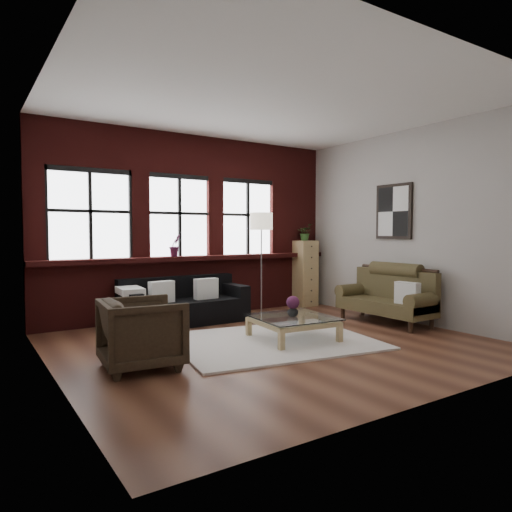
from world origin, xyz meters
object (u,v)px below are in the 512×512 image
coffee_table (293,329)px  floor_lamp (261,260)px  vase (293,311)px  vintage_settee (385,296)px  armchair (142,333)px  drawer_chest (304,273)px  dark_sofa (185,301)px

coffee_table → floor_lamp: 2.08m
floor_lamp → vase: bearing=-110.5°
coffee_table → floor_lamp: floor_lamp is taller
vintage_settee → armchair: (-4.17, -0.23, -0.06)m
armchair → coffee_table: armchair is taller
floor_lamp → vintage_settee: bearing=-51.7°
vintage_settee → vase: bearing=-176.6°
vase → drawer_chest: 3.04m
dark_sofa → vintage_settee: size_ratio=1.22×
armchair → vase: bearing=-81.7°
dark_sofa → floor_lamp: floor_lamp is taller
dark_sofa → armchair: (-1.42, -2.03, 0.02)m
coffee_table → vase: 0.25m
armchair → vase: armchair is taller
coffee_table → armchair: bearing=-177.0°
vase → coffee_table: bearing=-90.0°
dark_sofa → vintage_settee: vintage_settee is taller
armchair → coffee_table: (2.18, 0.12, -0.22)m
floor_lamp → armchair: bearing=-146.2°
coffee_table → floor_lamp: (0.67, 1.79, 0.83)m
dark_sofa → drawer_chest: bearing=6.8°
vase → dark_sofa: bearing=111.7°
dark_sofa → vintage_settee: (2.75, -1.79, 0.08)m
vintage_settee → coffee_table: (-1.99, -0.12, -0.28)m
vase → floor_lamp: bearing=69.5°
vintage_settee → dark_sofa: bearing=146.9°
armchair → drawer_chest: size_ratio=0.64×
dark_sofa → coffee_table: bearing=-68.3°
dark_sofa → vase: dark_sofa is taller
dark_sofa → floor_lamp: bearing=-4.9°
vase → drawer_chest: bearing=47.9°
vase → floor_lamp: floor_lamp is taller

